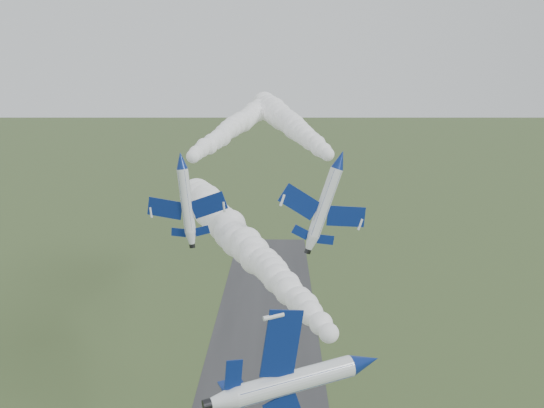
{
  "coord_description": "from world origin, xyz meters",
  "views": [
    {
      "loc": [
        3.41,
        -52.7,
        55.66
      ],
      "look_at": [
        2.4,
        17.03,
        41.72
      ],
      "focal_mm": 40.0,
      "sensor_mm": 36.0,
      "label": 1
    }
  ],
  "objects": [
    {
      "name": "jet_pair_right",
      "position": [
        10.73,
        21.06,
        46.5
      ],
      "size": [
        10.91,
        13.55,
        4.45
      ],
      "rotation": [
        0.0,
        0.33,
        0.19
      ],
      "color": "white"
    },
    {
      "name": "jet_lead",
      "position": [
        10.12,
        -8.61,
        34.21
      ],
      "size": [
        6.83,
        13.79,
        11.82
      ],
      "rotation": [
        0.0,
        1.49,
        0.38
      ],
      "color": "white"
    },
    {
      "name": "jet_pair_left",
      "position": [
        -8.96,
        21.6,
        46.29
      ],
      "size": [
        10.3,
        12.28,
        3.07
      ],
      "rotation": [
        0.0,
        -0.1,
        -0.13
      ],
      "color": "white"
    },
    {
      "name": "smoke_trail_jet_pair_left",
      "position": [
        -4.98,
        58.08,
        47.98
      ],
      "size": [
        13.19,
        66.97,
        4.49
      ],
      "primitive_type": null,
      "rotation": [
        0.0,
        0.0,
        -0.13
      ],
      "color": "white"
    },
    {
      "name": "smoke_trail_jet_pair_right",
      "position": [
        4.69,
        61.2,
        48.47
      ],
      "size": [
        19.69,
        74.6,
        5.75
      ],
      "primitive_type": null,
      "rotation": [
        0.0,
        0.0,
        0.19
      ],
      "color": "white"
    },
    {
      "name": "smoke_trail_jet_lead",
      "position": [
        -1.6,
        22.6,
        35.63
      ],
      "size": [
        27.45,
        57.49,
        5.73
      ],
      "primitive_type": null,
      "rotation": [
        0.0,
        0.0,
        0.38
      ],
      "color": "white"
    }
  ]
}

